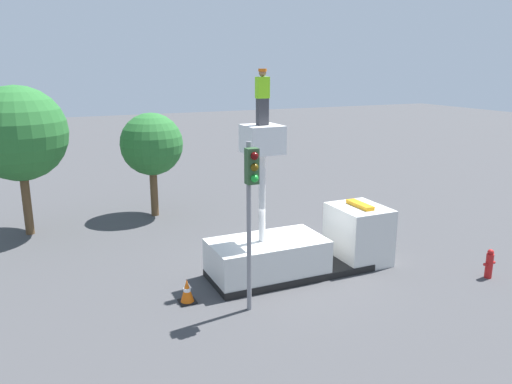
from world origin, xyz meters
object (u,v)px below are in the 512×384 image
(bucket_truck, at_px, (302,245))
(tree_right_bg, at_px, (152,145))
(fire_hydrant, at_px, (489,264))
(traffic_cone_rear, at_px, (187,291))
(traffic_light_pole, at_px, (251,195))
(worker, at_px, (262,97))
(tree_left_bg, at_px, (19,134))

(bucket_truck, bearing_deg, tree_right_bg, 109.81)
(fire_hydrant, bearing_deg, bucket_truck, 150.73)
(traffic_cone_rear, distance_m, tree_right_bg, 10.09)
(traffic_light_pole, relative_size, traffic_cone_rear, 6.72)
(bucket_truck, height_order, worker, worker)
(bucket_truck, relative_size, tree_left_bg, 1.04)
(bucket_truck, xyz_separation_m, traffic_light_pole, (-2.84, -2.00, 2.63))
(tree_right_bg, bearing_deg, fire_hydrant, -53.82)
(fire_hydrant, xyz_separation_m, traffic_cone_rear, (-9.99, 2.48, -0.15))
(fire_hydrant, bearing_deg, traffic_light_pole, 172.40)
(bucket_truck, xyz_separation_m, tree_left_bg, (-8.79, 8.36, 3.39))
(tree_left_bg, bearing_deg, fire_hydrant, -38.64)
(fire_hydrant, distance_m, traffic_cone_rear, 10.29)
(traffic_light_pole, bearing_deg, fire_hydrant, -7.60)
(traffic_light_pole, distance_m, traffic_cone_rear, 3.84)
(traffic_cone_rear, bearing_deg, tree_right_bg, 82.77)
(traffic_light_pole, xyz_separation_m, tree_right_bg, (-0.36, 10.88, -0.13))
(bucket_truck, bearing_deg, fire_hydrant, -29.27)
(tree_left_bg, relative_size, tree_right_bg, 1.28)
(worker, xyz_separation_m, fire_hydrant, (7.15, -3.13, -5.63))
(bucket_truck, height_order, tree_left_bg, tree_left_bg)
(traffic_light_pole, bearing_deg, bucket_truck, 35.21)
(fire_hydrant, xyz_separation_m, tree_left_bg, (-14.37, 11.48, 3.84))
(worker, distance_m, traffic_cone_rear, 6.47)
(traffic_cone_rear, height_order, tree_left_bg, tree_left_bg)
(worker, xyz_separation_m, tree_right_bg, (-1.63, 8.88, -2.67))
(tree_right_bg, bearing_deg, traffic_light_pole, -88.12)
(worker, distance_m, tree_right_bg, 9.41)
(fire_hydrant, xyz_separation_m, tree_right_bg, (-8.78, 12.00, 2.96))
(bucket_truck, distance_m, worker, 5.41)
(bucket_truck, distance_m, traffic_light_pole, 4.36)
(bucket_truck, height_order, traffic_cone_rear, bucket_truck)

